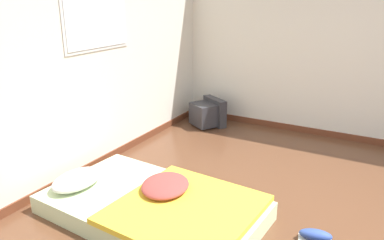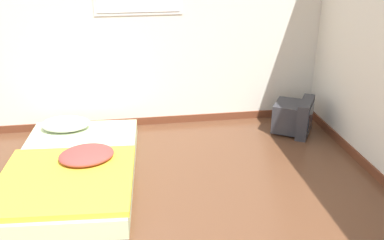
% 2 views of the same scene
% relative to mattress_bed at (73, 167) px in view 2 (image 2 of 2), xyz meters
% --- Properties ---
extents(wall_back, '(7.40, 0.08, 2.60)m').
position_rel_mattress_bed_xyz_m(wall_back, '(0.34, 1.20, 1.18)').
color(wall_back, silver).
rests_on(wall_back, ground_plane).
extents(mattress_bed, '(1.25, 1.98, 0.32)m').
position_rel_mattress_bed_xyz_m(mattress_bed, '(0.00, 0.00, 0.00)').
color(mattress_bed, beige).
rests_on(mattress_bed, ground_plane).
extents(crt_tv, '(0.57, 0.58, 0.41)m').
position_rel_mattress_bed_xyz_m(crt_tv, '(2.43, 0.68, 0.08)').
color(crt_tv, '#333338').
rests_on(crt_tv, ground_plane).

